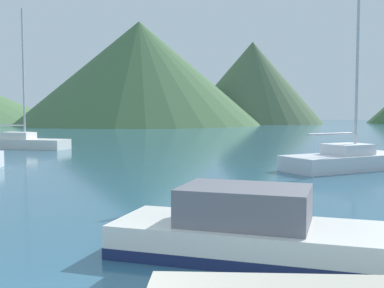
% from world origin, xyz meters
% --- Properties ---
extents(motorboat_near, '(6.57, 3.36, 1.81)m').
position_xyz_m(motorboat_near, '(3.27, 2.99, 0.36)').
color(motorboat_near, white).
rests_on(motorboat_near, ground_plane).
extents(sailboat_middle, '(6.18, 4.88, 9.45)m').
position_xyz_m(sailboat_middle, '(7.39, 15.83, 0.46)').
color(sailboat_middle, silver).
rests_on(sailboat_middle, ground_plane).
extents(sailboat_outer, '(7.17, 3.31, 9.14)m').
position_xyz_m(sailboat_outer, '(-11.39, 26.26, 0.45)').
color(sailboat_outer, white).
rests_on(sailboat_outer, ground_plane).
extents(hill_central, '(42.82, 42.82, 17.99)m').
position_xyz_m(hill_central, '(-11.77, 79.63, 9.00)').
color(hill_central, '#476B42').
rests_on(hill_central, ground_plane).
extents(hill_east, '(26.94, 26.94, 15.61)m').
position_xyz_m(hill_east, '(8.75, 88.84, 7.80)').
color(hill_east, '#4C6647').
rests_on(hill_east, ground_plane).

